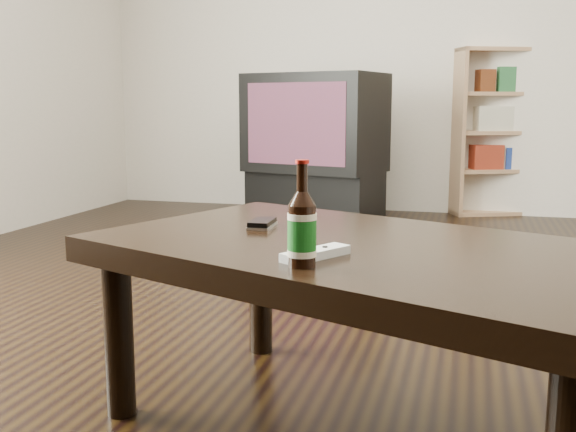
% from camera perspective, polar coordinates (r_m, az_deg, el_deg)
% --- Properties ---
extents(floor, '(5.00, 6.00, 0.01)m').
position_cam_1_polar(floor, '(2.46, 4.79, -10.37)').
color(floor, black).
rests_on(floor, ground).
extents(wall_back, '(5.00, 0.02, 2.70)m').
position_cam_1_polar(wall_back, '(5.33, 11.19, 14.88)').
color(wall_back, silver).
rests_on(wall_back, ground).
extents(tv_stand, '(0.99, 0.67, 0.36)m').
position_cam_1_polar(tv_stand, '(4.80, 2.29, 1.67)').
color(tv_stand, black).
rests_on(tv_stand, floor).
extents(tv, '(1.02, 0.78, 0.68)m').
position_cam_1_polar(tv, '(4.76, 2.32, 7.88)').
color(tv, black).
rests_on(tv, tv_stand).
extents(bookshelf, '(0.73, 0.54, 1.24)m').
position_cam_1_polar(bookshelf, '(5.38, 17.05, 7.07)').
color(bookshelf, tan).
rests_on(bookshelf, floor).
extents(coffee_table, '(1.51, 1.20, 0.49)m').
position_cam_1_polar(coffee_table, '(1.66, 6.38, -4.52)').
color(coffee_table, black).
rests_on(coffee_table, floor).
extents(beer_bottle, '(0.07, 0.07, 0.22)m').
position_cam_1_polar(beer_bottle, '(1.39, 1.19, -1.14)').
color(beer_bottle, black).
rests_on(beer_bottle, coffee_table).
extents(phone, '(0.07, 0.12, 0.02)m').
position_cam_1_polar(phone, '(1.85, -2.20, -0.65)').
color(phone, silver).
rests_on(phone, coffee_table).
extents(remote, '(0.13, 0.18, 0.02)m').
position_cam_1_polar(remote, '(1.48, 2.36, -3.20)').
color(remote, silver).
rests_on(remote, coffee_table).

